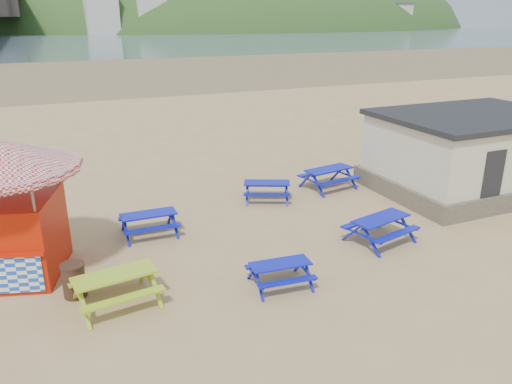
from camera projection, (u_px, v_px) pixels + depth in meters
name	position (u px, v px, depth m)	size (l,w,h in m)	color
ground	(239.00, 241.00, 15.87)	(400.00, 400.00, 0.00)	tan
wet_sand	(79.00, 71.00, 63.35)	(400.00, 400.00, 0.00)	olive
sea	(47.00, 36.00, 162.63)	(400.00, 400.00, 0.00)	#445562
picnic_table_blue_a	(149.00, 224.00, 16.24)	(1.81, 1.47, 0.75)	#0B0AA2
picnic_table_blue_b	(267.00, 191.00, 19.28)	(2.18, 2.01, 0.73)	#0B0AA2
picnic_table_blue_c	(328.00, 178.00, 20.58)	(2.28, 1.96, 0.85)	#0B0AA2
picnic_table_blue_e	(280.00, 274.00, 13.18)	(1.71, 1.42, 0.67)	#0B0AA2
picnic_table_blue_f	(380.00, 230.00, 15.72)	(2.27, 1.98, 0.82)	#0B0AA2
picnic_table_yellow	(116.00, 289.00, 12.31)	(2.20, 1.87, 0.84)	#95B222
ice_cream_kiosk	(2.00, 192.00, 13.10)	(5.34, 5.34, 3.83)	#B71804
litter_bin	(74.00, 280.00, 12.65)	(0.62, 0.62, 0.91)	#3C2417
amenity_block	(470.00, 152.00, 20.15)	(7.40, 5.40, 3.15)	#665B4C
headland_town	(237.00, 49.00, 251.33)	(264.00, 144.00, 108.00)	#2D4C1E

